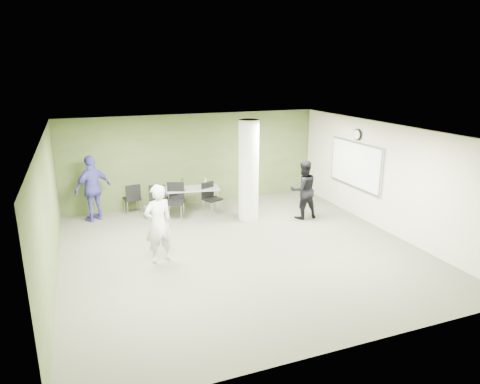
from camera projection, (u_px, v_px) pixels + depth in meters
name	position (u px, v px, depth m)	size (l,w,h in m)	color
floor	(241.00, 250.00, 10.06)	(8.00, 8.00, 0.00)	#595B47
ceiling	(241.00, 131.00, 9.28)	(8.00, 8.00, 0.00)	white
wall_back	(195.00, 159.00, 13.26)	(8.00, 0.02, 2.80)	#3F5628
wall_left	(49.00, 214.00, 8.30)	(0.02, 8.00, 2.80)	#3F5628
wall_right_cream	(385.00, 178.00, 11.05)	(0.02, 8.00, 2.80)	beige
column	(249.00, 170.00, 11.81)	(0.56, 0.56, 2.80)	silver
whiteboard	(355.00, 165.00, 12.07)	(0.05, 2.30, 1.30)	silver
wall_clock	(357.00, 135.00, 11.83)	(0.06, 0.32, 0.32)	black
folding_table	(192.00, 189.00, 12.54)	(1.65, 0.92, 0.99)	#9A9A95
wastebasket	(149.00, 212.00, 12.21)	(0.29, 0.29, 0.33)	#4C4C4C
chair_back_left	(132.00, 197.00, 12.43)	(0.51, 0.51, 0.91)	black
chair_back_right	(158.00, 198.00, 12.14)	(0.61, 0.61, 0.99)	black
chair_table_left	(175.00, 198.00, 12.09)	(0.66, 0.66, 1.01)	black
chair_table_right	(210.00, 196.00, 12.48)	(0.60, 0.60, 0.92)	black
woman_white	(158.00, 224.00, 9.25)	(0.64, 0.42, 1.76)	silver
man_black	(303.00, 190.00, 12.01)	(0.81, 0.63, 1.68)	black
man_blue	(93.00, 188.00, 11.80)	(1.09, 0.45, 1.85)	#4340A0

